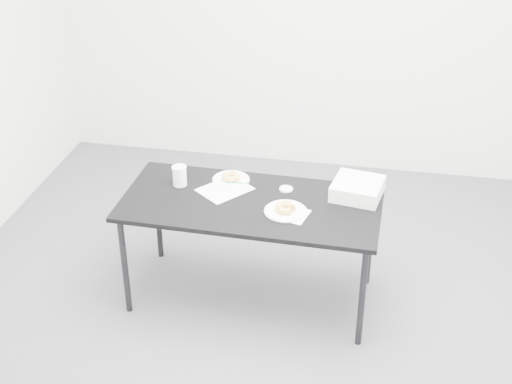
% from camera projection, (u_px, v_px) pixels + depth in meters
% --- Properties ---
extents(floor, '(4.00, 4.00, 0.00)m').
position_uv_depth(floor, '(259.00, 311.00, 4.29)').
color(floor, '#49494E').
rests_on(floor, ground).
extents(wall_back, '(4.00, 0.02, 2.70)m').
position_uv_depth(wall_back, '(309.00, 1.00, 5.32)').
color(wall_back, white).
rests_on(wall_back, floor).
extents(table, '(1.50, 0.73, 0.68)m').
position_uv_depth(table, '(251.00, 209.00, 4.11)').
color(table, black).
rests_on(table, floor).
extents(scorecard, '(0.35, 0.36, 0.00)m').
position_uv_depth(scorecard, '(225.00, 189.00, 4.21)').
color(scorecard, white).
rests_on(scorecard, table).
extents(logo_patch, '(0.06, 0.06, 0.00)m').
position_uv_depth(logo_patch, '(241.00, 183.00, 4.27)').
color(logo_patch, green).
rests_on(logo_patch, scorecard).
extents(pen, '(0.13, 0.02, 0.01)m').
position_uv_depth(pen, '(238.00, 183.00, 4.26)').
color(pen, '#0B8042').
rests_on(pen, scorecard).
extents(napkin, '(0.20, 0.20, 0.00)m').
position_uv_depth(napkin, '(292.00, 214.00, 3.96)').
color(napkin, white).
rests_on(napkin, table).
extents(plate_near, '(0.24, 0.24, 0.01)m').
position_uv_depth(plate_near, '(286.00, 211.00, 3.98)').
color(plate_near, white).
rests_on(plate_near, napkin).
extents(donut_near, '(0.15, 0.15, 0.04)m').
position_uv_depth(donut_near, '(286.00, 208.00, 3.97)').
color(donut_near, gold).
rests_on(donut_near, plate_near).
extents(plate_far, '(0.22, 0.22, 0.01)m').
position_uv_depth(plate_far, '(231.00, 179.00, 4.31)').
color(plate_far, white).
rests_on(plate_far, table).
extents(donut_far, '(0.14, 0.14, 0.04)m').
position_uv_depth(donut_far, '(231.00, 177.00, 4.30)').
color(donut_far, gold).
rests_on(donut_far, plate_far).
extents(coffee_cup, '(0.08, 0.08, 0.12)m').
position_uv_depth(coffee_cup, '(180.00, 176.00, 4.23)').
color(coffee_cup, white).
rests_on(coffee_cup, table).
extents(cup_lid, '(0.08, 0.08, 0.01)m').
position_uv_depth(cup_lid, '(286.00, 189.00, 4.20)').
color(cup_lid, white).
rests_on(cup_lid, table).
extents(bakery_box, '(0.32, 0.32, 0.09)m').
position_uv_depth(bakery_box, '(357.00, 189.00, 4.13)').
color(bakery_box, white).
rests_on(bakery_box, table).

